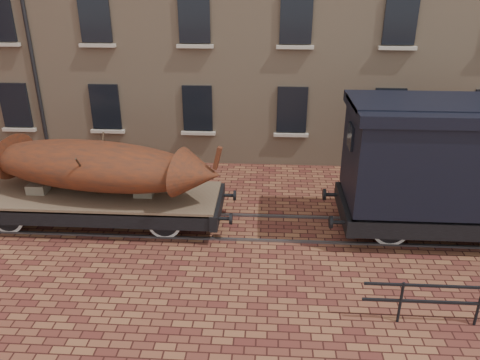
{
  "coord_description": "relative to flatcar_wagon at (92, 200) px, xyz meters",
  "views": [
    {
      "loc": [
        0.14,
        -11.89,
        6.82
      ],
      "look_at": [
        -0.64,
        0.5,
        1.3
      ],
      "focal_mm": 35.0,
      "sensor_mm": 36.0,
      "label": 1
    }
  ],
  "objects": [
    {
      "name": "flatcar_wagon",
      "position": [
        0.0,
        0.0,
        0.0
      ],
      "size": [
        8.28,
        2.25,
        1.25
      ],
      "color": "brown",
      "rests_on": "ground"
    },
    {
      "name": "ground",
      "position": [
        4.91,
        0.0,
        -0.78
      ],
      "size": [
        90.0,
        90.0,
        0.0
      ],
      "primitive_type": "plane",
      "color": "#51221C"
    },
    {
      "name": "iron_boat",
      "position": [
        0.17,
        0.0,
        1.09
      ],
      "size": [
        7.49,
        3.12,
        1.76
      ],
      "color": "maroon",
      "rests_on": "flatcar_wagon"
    },
    {
      "name": "goods_van",
      "position": [
        10.44,
        0.0,
        1.62
      ],
      "size": [
        7.41,
        2.7,
        3.83
      ],
      "color": "black",
      "rests_on": "ground"
    },
    {
      "name": "rail_track",
      "position": [
        4.91,
        0.0,
        -0.75
      ],
      "size": [
        30.0,
        1.52,
        0.06
      ],
      "color": "#59595E",
      "rests_on": "ground"
    }
  ]
}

